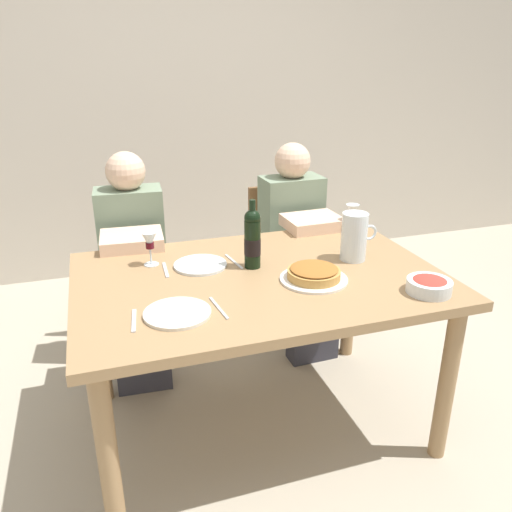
{
  "coord_description": "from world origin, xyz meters",
  "views": [
    {
      "loc": [
        -0.61,
        -1.83,
        1.62
      ],
      "look_at": [
        -0.01,
        0.0,
        0.85
      ],
      "focal_mm": 35.81,
      "sensor_mm": 36.0,
      "label": 1
    }
  ],
  "objects": [
    {
      "name": "wine_glass_right_diner",
      "position": [
        0.63,
        0.39,
        0.86
      ],
      "size": [
        0.07,
        0.07,
        0.14
      ],
      "color": "silver",
      "rests_on": "dining_table"
    },
    {
      "name": "spoon_right_setting",
      "position": [
        -0.53,
        -0.23,
        0.76
      ],
      "size": [
        0.03,
        0.16,
        0.0
      ],
      "primitive_type": "cube",
      "rotation": [
        0.0,
        0.0,
        1.46
      ],
      "color": "silver",
      "rests_on": "dining_table"
    },
    {
      "name": "knife_right_setting",
      "position": [
        -0.23,
        -0.23,
        0.76
      ],
      "size": [
        0.03,
        0.18,
        0.0
      ],
      "primitive_type": "cube",
      "rotation": [
        0.0,
        0.0,
        1.68
      ],
      "color": "silver",
      "rests_on": "dining_table"
    },
    {
      "name": "dining_table",
      "position": [
        0.0,
        0.0,
        0.67
      ],
      "size": [
        1.5,
        1.0,
        0.76
      ],
      "color": "#9E7A51",
      "rests_on": "ground"
    },
    {
      "name": "wine_bottle",
      "position": [
        0.0,
        0.09,
        0.89
      ],
      "size": [
        0.07,
        0.07,
        0.3
      ],
      "color": "black",
      "rests_on": "dining_table"
    },
    {
      "name": "diner_left",
      "position": [
        -0.46,
        0.68,
        0.62
      ],
      "size": [
        0.35,
        0.52,
        1.16
      ],
      "rotation": [
        0.0,
        0.0,
        3.08
      ],
      "color": "gray",
      "rests_on": "ground"
    },
    {
      "name": "chair_right",
      "position": [
        0.45,
        0.9,
        0.5
      ],
      "size": [
        0.41,
        0.41,
        0.87
      ],
      "rotation": [
        0.0,
        0.0,
        3.17
      ],
      "color": "brown",
      "rests_on": "ground"
    },
    {
      "name": "fork_left_setting",
      "position": [
        -0.36,
        0.17,
        0.76
      ],
      "size": [
        0.02,
        0.16,
        0.0
      ],
      "primitive_type": "cube",
      "rotation": [
        0.0,
        0.0,
        1.53
      ],
      "color": "silver",
      "rests_on": "dining_table"
    },
    {
      "name": "salad_bowl",
      "position": [
        0.57,
        -0.36,
        0.79
      ],
      "size": [
        0.17,
        0.17,
        0.06
      ],
      "color": "silver",
      "rests_on": "dining_table"
    },
    {
      "name": "chair_left",
      "position": [
        -0.44,
        0.91,
        0.5
      ],
      "size": [
        0.43,
        0.43,
        0.87
      ],
      "rotation": [
        0.0,
        0.0,
        3.08
      ],
      "color": "brown",
      "rests_on": "ground"
    },
    {
      "name": "water_pitcher",
      "position": [
        0.45,
        0.04,
        0.85
      ],
      "size": [
        0.17,
        0.11,
        0.21
      ],
      "color": "silver",
      "rests_on": "dining_table"
    },
    {
      "name": "dinner_plate_left_setting",
      "position": [
        -0.21,
        0.17,
        0.77
      ],
      "size": [
        0.23,
        0.23,
        0.01
      ],
      "primitive_type": "cylinder",
      "color": "silver",
      "rests_on": "dining_table"
    },
    {
      "name": "ground_plane",
      "position": [
        0.0,
        0.0,
        0.0
      ],
      "size": [
        8.0,
        8.0,
        0.0
      ],
      "primitive_type": "plane",
      "color": "#B2A893"
    },
    {
      "name": "wine_glass_left_diner",
      "position": [
        -0.41,
        0.25,
        0.86
      ],
      "size": [
        0.07,
        0.07,
        0.15
      ],
      "color": "silver",
      "rests_on": "dining_table"
    },
    {
      "name": "knife_left_setting",
      "position": [
        -0.06,
        0.17,
        0.76
      ],
      "size": [
        0.04,
        0.18,
        0.0
      ],
      "primitive_type": "cube",
      "rotation": [
        0.0,
        0.0,
        1.71
      ],
      "color": "silver",
      "rests_on": "dining_table"
    },
    {
      "name": "baked_tart",
      "position": [
        0.19,
        -0.11,
        0.79
      ],
      "size": [
        0.28,
        0.28,
        0.06
      ],
      "color": "white",
      "rests_on": "dining_table"
    },
    {
      "name": "back_wall",
      "position": [
        0.0,
        2.09,
        1.4
      ],
      "size": [
        8.0,
        0.1,
        2.8
      ],
      "primitive_type": "cube",
      "color": "beige",
      "rests_on": "ground"
    },
    {
      "name": "diner_right",
      "position": [
        0.45,
        0.66,
        0.62
      ],
      "size": [
        0.35,
        0.51,
        1.16
      ],
      "rotation": [
        0.0,
        0.0,
        3.17
      ],
      "color": "gray",
      "rests_on": "ground"
    },
    {
      "name": "dinner_plate_right_setting",
      "position": [
        -0.38,
        -0.23,
        0.77
      ],
      "size": [
        0.24,
        0.24,
        0.01
      ],
      "primitive_type": "cylinder",
      "color": "silver",
      "rests_on": "dining_table"
    }
  ]
}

